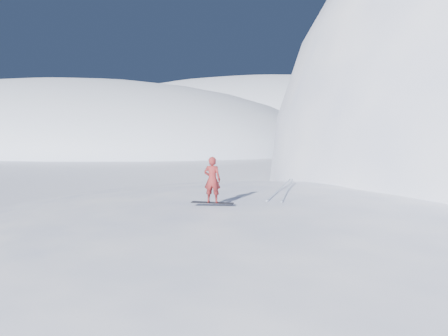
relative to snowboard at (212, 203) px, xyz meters
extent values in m
plane|color=white|center=(3.33, -0.90, -2.41)|extent=(400.00, 400.00, 0.00)
ellipsoid|color=white|center=(4.33, 2.10, -2.41)|extent=(36.00, 28.00, 4.80)
ellipsoid|color=white|center=(-66.67, 59.10, -2.41)|extent=(120.00, 70.00, 28.00)
ellipsoid|color=white|center=(-36.67, 109.10, -2.41)|extent=(140.00, 90.00, 36.00)
ellipsoid|color=white|center=(-0.67, -2.90, -2.41)|extent=(6.00, 5.40, 0.80)
ellipsoid|color=white|center=(1.33, 5.10, -2.41)|extent=(7.00, 6.30, 1.00)
cube|color=black|center=(0.00, 0.00, 0.00)|extent=(1.48, 0.56, 0.02)
imported|color=maroon|center=(0.00, 0.00, 0.79)|extent=(0.63, 0.48, 1.56)
cube|color=silver|center=(1.22, 4.05, 0.01)|extent=(0.80, 5.96, 0.04)
cube|color=silver|center=(1.54, 4.05, 0.01)|extent=(1.19, 5.90, 0.04)
camera|label=1|loc=(6.16, -13.23, 2.76)|focal=35.00mm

